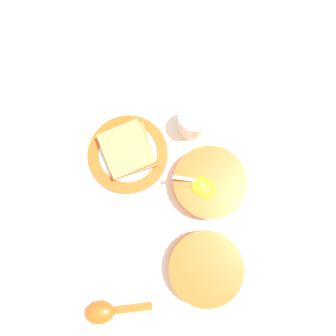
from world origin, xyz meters
TOP-DOWN VIEW (x-y plane):
  - ground_plane at (0.00, 0.00)m, footprint 3.00×3.00m
  - egg_bowl at (-0.12, 0.06)m, footprint 0.16×0.16m
  - toast_plate at (-0.19, -0.11)m, footprint 0.18×0.18m
  - toast_sandwich at (-0.20, -0.11)m, footprint 0.13×0.13m
  - soup_spoon at (0.14, -0.17)m, footprint 0.05×0.14m
  - congee_bowl at (0.06, 0.04)m, footprint 0.16×0.16m
  - drinking_cup at (-0.25, 0.04)m, footprint 0.07×0.07m

SIDE VIEW (x-z plane):
  - ground_plane at x=0.00m, z-range 0.00..0.00m
  - toast_plate at x=-0.19m, z-range 0.00..0.02m
  - soup_spoon at x=0.14m, z-range 0.00..0.03m
  - congee_bowl at x=0.06m, z-range 0.00..0.05m
  - egg_bowl at x=-0.12m, z-range -0.01..0.06m
  - toast_sandwich at x=-0.20m, z-range 0.02..0.04m
  - drinking_cup at x=-0.25m, z-range 0.00..0.08m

